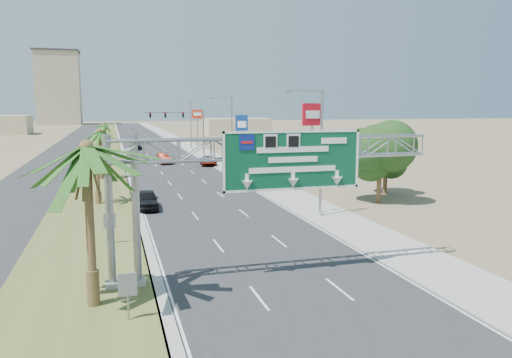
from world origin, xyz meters
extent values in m
cube|color=#28282B|center=(0.00, 110.00, 0.01)|extent=(12.00, 300.00, 0.02)
cube|color=#9E9B93|center=(8.50, 110.00, 0.05)|extent=(4.00, 300.00, 0.10)
cube|color=#525A27|center=(-10.00, 110.00, 0.06)|extent=(7.00, 300.00, 0.12)
cube|color=#28282B|center=(-17.00, 110.00, 0.01)|extent=(8.00, 300.00, 0.02)
cylinder|color=gray|center=(-7.20, 10.00, 3.70)|extent=(0.36, 0.36, 7.40)
cylinder|color=gray|center=(-8.40, 10.00, 3.70)|extent=(0.36, 0.36, 7.40)
cube|color=#9E9B93|center=(-7.20, 10.00, 0.20)|extent=(0.70, 0.70, 0.40)
cube|color=#9E9B93|center=(-8.40, 10.00, 0.20)|extent=(0.70, 0.70, 0.40)
cube|color=#07492A|center=(0.50, 9.52, 6.00)|extent=(7.20, 0.12, 3.00)
cube|color=navy|center=(-1.90, 9.44, 6.95)|extent=(0.75, 0.03, 0.75)
cone|color=white|center=(0.50, 9.44, 4.85)|extent=(0.56, 0.56, 0.45)
cylinder|color=brown|center=(-9.20, 8.00, 3.50)|extent=(0.36, 0.36, 7.00)
cylinder|color=brown|center=(-9.20, 8.00, 0.84)|extent=(0.54, 0.54, 1.68)
cylinder|color=brown|center=(-9.50, 32.00, 2.50)|extent=(0.36, 0.36, 5.00)
cylinder|color=brown|center=(-9.50, 32.00, 0.60)|extent=(0.54, 0.54, 1.20)
cylinder|color=brown|center=(-9.50, 48.00, 2.90)|extent=(0.36, 0.36, 5.80)
cylinder|color=brown|center=(-9.50, 48.00, 0.70)|extent=(0.54, 0.54, 1.39)
cylinder|color=brown|center=(-9.50, 66.00, 2.25)|extent=(0.36, 0.36, 4.50)
cylinder|color=brown|center=(-9.50, 66.00, 0.54)|extent=(0.54, 0.54, 1.08)
cylinder|color=brown|center=(-9.50, 85.00, 2.60)|extent=(0.36, 0.36, 5.20)
cylinder|color=brown|center=(-9.50, 85.00, 0.62)|extent=(0.54, 0.54, 1.25)
cylinder|color=brown|center=(-9.50, 110.00, 2.40)|extent=(0.36, 0.36, 4.80)
cylinder|color=brown|center=(-9.50, 110.00, 0.58)|extent=(0.54, 0.54, 1.15)
cylinder|color=gray|center=(7.50, 22.00, 5.00)|extent=(0.20, 0.20, 10.00)
cylinder|color=gray|center=(6.10, 22.00, 9.85)|extent=(2.80, 0.12, 0.12)
cube|color=slate|center=(4.70, 22.00, 9.75)|extent=(0.50, 0.22, 0.18)
cylinder|color=#9E9B93|center=(7.50, 22.00, 0.25)|extent=(0.44, 0.44, 0.50)
cylinder|color=gray|center=(7.50, 52.00, 5.00)|extent=(0.20, 0.20, 10.00)
cylinder|color=gray|center=(6.10, 52.00, 9.85)|extent=(2.80, 0.12, 0.12)
cube|color=slate|center=(4.70, 52.00, 9.75)|extent=(0.50, 0.22, 0.18)
cylinder|color=#9E9B93|center=(7.50, 52.00, 0.25)|extent=(0.44, 0.44, 0.50)
cylinder|color=gray|center=(7.50, 88.00, 5.00)|extent=(0.20, 0.20, 10.00)
cylinder|color=gray|center=(6.10, 88.00, 9.85)|extent=(2.80, 0.12, 0.12)
cube|color=slate|center=(4.70, 88.00, 9.75)|extent=(0.50, 0.22, 0.18)
cylinder|color=#9E9B93|center=(7.50, 88.00, 0.25)|extent=(0.44, 0.44, 0.50)
cylinder|color=gray|center=(7.20, 72.00, 4.00)|extent=(0.28, 0.28, 8.00)
cylinder|color=gray|center=(2.20, 72.00, 7.70)|extent=(10.00, 0.18, 0.18)
cube|color=black|center=(3.70, 71.80, 7.30)|extent=(0.32, 0.18, 0.95)
cube|color=black|center=(0.70, 71.80, 7.30)|extent=(0.32, 0.18, 0.95)
cube|color=black|center=(-1.80, 71.80, 7.30)|extent=(0.32, 0.18, 0.95)
sphere|color=red|center=(3.70, 71.68, 7.60)|extent=(0.22, 0.22, 0.22)
imported|color=black|center=(7.20, 72.00, 7.00)|extent=(0.16, 0.16, 0.60)
cylinder|color=#9E9B93|center=(7.20, 72.00, 0.30)|extent=(0.56, 0.56, 0.60)
cube|color=tan|center=(22.00, 66.00, 2.00)|extent=(18.00, 10.00, 4.00)
cylinder|color=brown|center=(15.00, 26.00, 1.95)|extent=(0.44, 0.44, 3.90)
sphere|color=#1B3813|center=(15.00, 26.00, 4.55)|extent=(4.50, 4.50, 4.50)
cylinder|color=brown|center=(18.00, 30.00, 1.65)|extent=(0.44, 0.44, 3.30)
sphere|color=#1B3813|center=(18.00, 30.00, 3.85)|extent=(3.50, 3.50, 3.50)
cylinder|color=gray|center=(-7.80, 6.00, 0.90)|extent=(0.08, 0.08, 1.80)
cube|color=slate|center=(-7.80, 6.00, 1.60)|extent=(0.75, 0.06, 0.95)
cylinder|color=gray|center=(-8.50, 18.00, 0.90)|extent=(0.08, 0.08, 1.80)
cube|color=slate|center=(-8.50, 18.00, 1.60)|extent=(0.75, 0.06, 0.95)
cube|color=tan|center=(-32.00, 250.00, 17.50)|extent=(20.00, 16.00, 35.00)
cube|color=tan|center=(30.00, 140.00, 2.50)|extent=(20.00, 12.00, 5.00)
imported|color=black|center=(-5.50, 28.85, 0.80)|extent=(2.02, 4.74, 1.60)
imported|color=maroon|center=(-0.57, 62.96, 0.81)|extent=(2.13, 5.03, 1.61)
imported|color=gray|center=(5.50, 58.80, 0.68)|extent=(2.74, 5.09, 1.36)
imported|color=black|center=(-3.58, 89.91, 0.70)|extent=(2.59, 5.03, 1.40)
cylinder|color=gray|center=(12.82, 36.74, 4.61)|extent=(0.20, 0.20, 9.23)
cube|color=red|center=(12.82, 36.74, 7.83)|extent=(2.42, 0.62, 2.40)
cube|color=white|center=(12.82, 36.56, 7.83)|extent=(1.67, 0.26, 0.84)
cylinder|color=gray|center=(12.18, 64.77, 3.77)|extent=(0.20, 0.20, 7.53)
cube|color=navy|center=(12.18, 64.77, 5.83)|extent=(1.96, 1.05, 3.00)
cube|color=white|center=(12.18, 64.59, 5.83)|extent=(1.31, 0.58, 1.05)
cylinder|color=gray|center=(9.00, 88.93, 4.12)|extent=(0.20, 0.20, 8.24)
cube|color=red|center=(9.00, 88.93, 7.14)|extent=(2.18, 1.00, 1.80)
cube|color=white|center=(9.00, 88.75, 7.14)|extent=(1.47, 0.54, 0.63)
camera|label=1|loc=(-8.18, -13.80, 8.65)|focal=35.00mm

